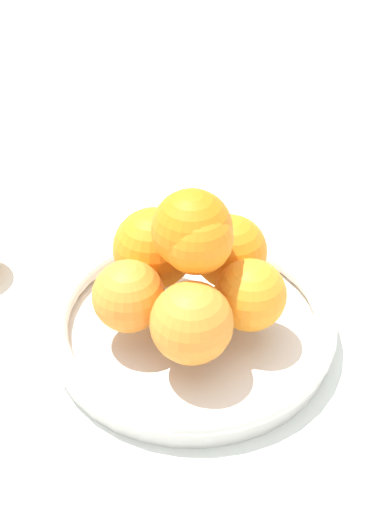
{
  "coord_description": "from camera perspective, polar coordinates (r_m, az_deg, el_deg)",
  "views": [
    {
      "loc": [
        -0.46,
        0.23,
        0.5
      ],
      "look_at": [
        0.0,
        0.0,
        0.1
      ],
      "focal_mm": 50.0,
      "sensor_mm": 36.0,
      "label": 1
    }
  ],
  "objects": [
    {
      "name": "orange_pile",
      "position": [
        0.66,
        -0.25,
        -0.94
      ],
      "size": [
        0.19,
        0.19,
        0.13
      ],
      "color": "orange",
      "rests_on": "fruit_bowl"
    },
    {
      "name": "ground_plane",
      "position": [
        0.72,
        -0.0,
        -6.5
      ],
      "size": [
        4.0,
        4.0,
        0.0
      ],
      "primitive_type": "plane",
      "color": "silver"
    },
    {
      "name": "fruit_bowl",
      "position": [
        0.71,
        -0.0,
        -5.43
      ],
      "size": [
        0.28,
        0.28,
        0.04
      ],
      "color": "silver",
      "rests_on": "ground_plane"
    }
  ]
}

